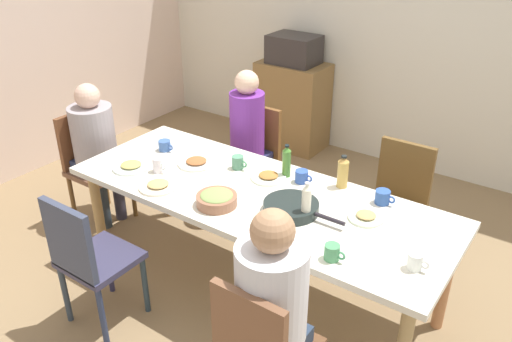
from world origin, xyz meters
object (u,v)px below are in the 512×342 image
Objects in this scene: chair_2 at (88,256)px; chair_3 at (253,155)px; plate_0 at (158,186)px; cup_2 at (302,176)px; plate_4 at (366,217)px; microwave at (294,49)px; chair_0 at (91,161)px; plate_3 at (196,162)px; chair_4 at (397,199)px; plate_1 at (268,177)px; side_cabinet at (292,105)px; dining_table at (256,202)px; cup_0 at (383,197)px; cup_1 at (165,145)px; bottle_0 at (287,162)px; plate_2 at (131,166)px; serving_pan at (292,207)px; cup_6 at (158,165)px; person_3 at (246,134)px; cup_5 at (332,252)px; bowl_0 at (217,199)px; bottle_2 at (343,172)px; person_0 at (95,141)px; cup_4 at (415,261)px; bottle_1 at (306,202)px; cup_3 at (238,162)px.

chair_3 is at bearing 90.00° from chair_2.
cup_2 reaches higher than plate_0.
chair_2 is 3.71× the size of plate_0.
microwave reaches higher than plate_4.
chair_0 reaches higher than plate_3.
chair_4 is (1.23, 1.66, 0.00)m from chair_2.
plate_1 and plate_4 have the same top height.
dining_table is at bearing -64.13° from side_cabinet.
cup_0 is at bearing 41.72° from chair_2.
cup_2 reaches higher than cup_1.
bottle_0 is 2.14m from microwave.
plate_2 is at bearing -161.01° from cup_0.
chair_3 is at bearing 135.37° from serving_pan.
person_3 is at bearing 84.95° from cup_6.
cup_5 reaches higher than plate_0.
dining_table is 9.79× the size of plate_2.
chair_4 is at bearing 43.17° from bottle_0.
person_3 reaches higher than cup_6.
person_3 is 5.09× the size of plate_0.
bottle_2 is at bearing 50.98° from bowl_0.
plate_3 is at bearing -85.67° from chair_3.
serving_pan is (-0.32, -0.90, 0.27)m from chair_4.
cup_0 is (0.69, 0.33, 0.11)m from dining_table.
person_0 is at bearing -169.34° from bottle_0.
serving_pan is 0.99m from cup_6.
bottle_0 is (1.64, 0.29, 0.34)m from chair_0.
person_0 reaches higher than cup_4.
plate_3 reaches higher than dining_table.
plate_1 is at bearing 25.79° from plate_2.
cup_4 reaches higher than plate_0.
bowl_0 reaches higher than cup_1.
plate_2 is 2.09× the size of cup_2.
chair_2 is at bearing -143.86° from plate_4.
plate_4 is at bearing -6.56° from plate_1.
plate_1 is 0.22m from cup_2.
dining_table is 22.72× the size of cup_6.
chair_0 is 4.16× the size of bottle_2.
serving_pan is 1.05× the size of microwave.
cup_1 is at bearing 129.42° from plate_0.
serving_pan is at bearing -41.55° from person_3.
dining_table is at bearing 11.60° from cup_6.
plate_2 is at bearing -86.14° from microwave.
plate_3 is 0.63m from bottle_0.
cup_5 is at bearing -7.75° from cup_6.
person_0 is 2.59m from cup_4.
serving_pan is 0.14m from bottle_1.
microwave is (-1.33, 2.20, 0.26)m from serving_pan.
bottle_2 is (2.00, 0.37, 0.34)m from chair_0.
side_cabinet reaches higher than cup_6.
cup_4 is at bearing -15.14° from cup_3.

